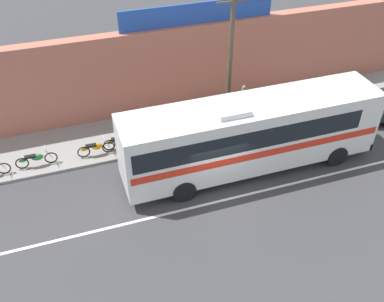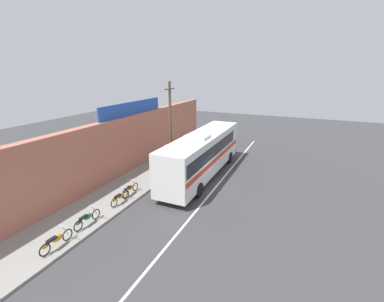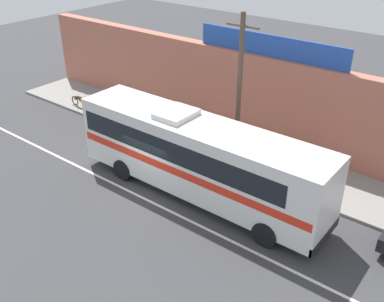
# 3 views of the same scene
# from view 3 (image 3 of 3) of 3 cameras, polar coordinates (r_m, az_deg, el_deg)

# --- Properties ---
(ground_plane) EXTENTS (70.00, 70.00, 0.00)m
(ground_plane) POSITION_cam_3_polar(r_m,az_deg,el_deg) (20.72, -5.37, -4.75)
(ground_plane) COLOR #3A3A3D
(sidewalk_slab) EXTENTS (30.00, 3.60, 0.14)m
(sidewalk_slab) POSITION_cam_3_polar(r_m,az_deg,el_deg) (24.15, 3.01, 0.77)
(sidewalk_slab) COLOR gray
(sidewalk_slab) RESTS_ON ground_plane
(storefront_facade) EXTENTS (30.00, 0.70, 4.80)m
(storefront_facade) POSITION_cam_3_polar(r_m,az_deg,el_deg) (24.81, 6.05, 7.37)
(storefront_facade) COLOR #B26651
(storefront_facade) RESTS_ON ground_plane
(storefront_billboard) EXTENTS (8.31, 0.12, 1.10)m
(storefront_billboard) POSITION_cam_3_polar(r_m,az_deg,el_deg) (23.09, 10.03, 13.18)
(storefront_billboard) COLOR #234CAD
(storefront_billboard) RESTS_ON storefront_facade
(road_center_stripe) EXTENTS (30.00, 0.14, 0.01)m
(road_center_stripe) POSITION_cam_3_polar(r_m,az_deg,el_deg) (20.26, -6.92, -5.72)
(road_center_stripe) COLOR silver
(road_center_stripe) RESTS_ON ground_plane
(intercity_bus) EXTENTS (12.03, 2.59, 3.78)m
(intercity_bus) POSITION_cam_3_polar(r_m,az_deg,el_deg) (19.16, 0.62, -0.40)
(intercity_bus) COLOR silver
(intercity_bus) RESTS_ON ground_plane
(utility_pole) EXTENTS (1.60, 0.22, 7.49)m
(utility_pole) POSITION_cam_3_polar(r_m,az_deg,el_deg) (20.46, 6.07, 7.46)
(utility_pole) COLOR brown
(utility_pole) RESTS_ON sidewalk_slab
(motorcycle_blue) EXTENTS (1.95, 0.56, 0.94)m
(motorcycle_blue) POSITION_cam_3_polar(r_m,az_deg,el_deg) (27.84, -11.12, 5.35)
(motorcycle_blue) COLOR black
(motorcycle_blue) RESTS_ON sidewalk_slab
(motorcycle_green) EXTENTS (1.83, 0.56, 0.94)m
(motorcycle_green) POSITION_cam_3_polar(r_m,az_deg,el_deg) (25.89, -7.03, 3.84)
(motorcycle_green) COLOR black
(motorcycle_green) RESTS_ON sidewalk_slab
(motorcycle_red) EXTENTS (1.92, 0.56, 0.94)m
(motorcycle_red) POSITION_cam_3_polar(r_m,az_deg,el_deg) (29.31, -14.08, 6.23)
(motorcycle_red) COLOR black
(motorcycle_red) RESTS_ON sidewalk_slab
(motorcycle_orange) EXTENTS (1.83, 0.56, 0.94)m
(motorcycle_orange) POSITION_cam_3_polar(r_m,az_deg,el_deg) (25.19, -4.68, 3.22)
(motorcycle_orange) COLOR black
(motorcycle_orange) RESTS_ON sidewalk_slab
(pedestrian_near_shop) EXTENTS (0.30, 0.48, 1.63)m
(pedestrian_near_shop) POSITION_cam_3_polar(r_m,az_deg,el_deg) (22.21, 11.29, 0.49)
(pedestrian_near_shop) COLOR brown
(pedestrian_near_shop) RESTS_ON sidewalk_slab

